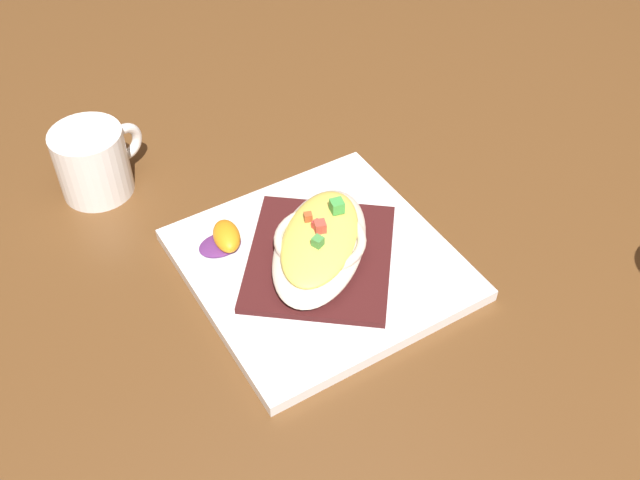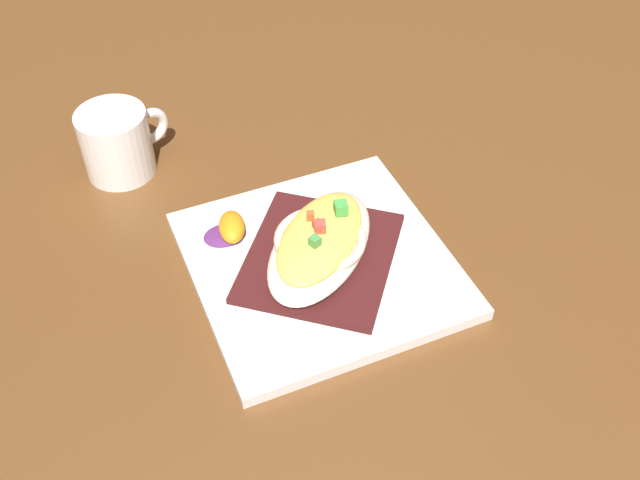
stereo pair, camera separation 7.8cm
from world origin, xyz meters
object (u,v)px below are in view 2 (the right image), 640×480
Objects in this scene: square_plate at (320,264)px; orange_garnish at (230,229)px; coffee_mug at (118,145)px; gratin_dish at (320,242)px.

orange_garnish reaches higher than square_plate.
square_plate is at bearing 116.32° from coffee_mug.
gratin_dish reaches higher than square_plate.
coffee_mug is (0.13, -0.27, -0.00)m from gratin_dish.
gratin_dish is at bearing 116.34° from coffee_mug.
gratin_dish is 3.41× the size of orange_garnish.
orange_garnish is 0.20m from coffee_mug.
gratin_dish is 0.30m from coffee_mug.
square_plate is 0.30m from coffee_mug.
gratin_dish is (-0.00, -0.00, 0.03)m from square_plate.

